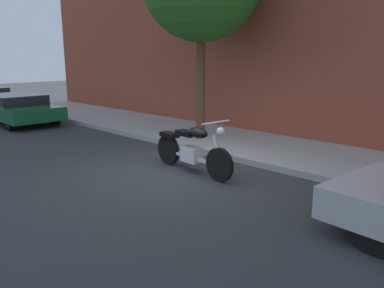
% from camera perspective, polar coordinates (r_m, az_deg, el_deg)
% --- Properties ---
extents(ground_plane, '(60.00, 60.00, 0.00)m').
position_cam_1_polar(ground_plane, '(8.12, -2.76, -4.11)').
color(ground_plane, '#303335').
extents(sidewalk, '(25.06, 2.88, 0.14)m').
position_cam_1_polar(sidewalk, '(10.25, 9.20, -0.25)').
color(sidewalk, '#9D9D9D').
rests_on(sidewalk, ground).
extents(motorcycle, '(2.29, 0.70, 1.16)m').
position_cam_1_polar(motorcycle, '(7.97, 0.02, -0.81)').
color(motorcycle, black).
rests_on(motorcycle, ground).
extents(parked_car_green, '(4.03, 1.87, 1.03)m').
position_cam_1_polar(parked_car_green, '(15.29, -24.52, 4.91)').
color(parked_car_green, black).
rests_on(parked_car_green, ground).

